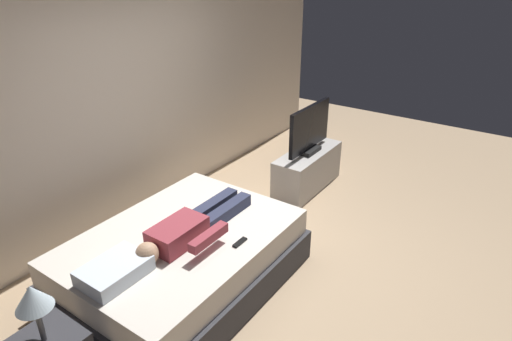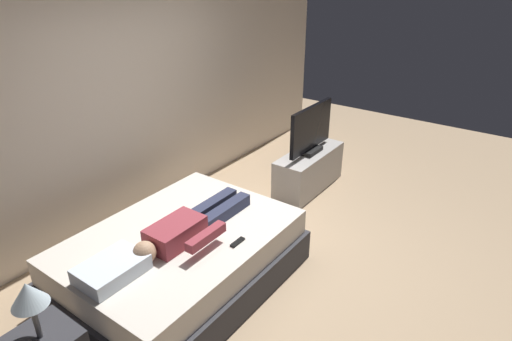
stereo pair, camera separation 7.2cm
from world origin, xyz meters
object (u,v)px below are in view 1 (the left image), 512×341
pillow (114,271)px  person (190,228)px  remote (240,242)px  lamp (33,298)px  bed (183,260)px  tv (310,130)px  tv_stand (307,170)px

pillow → person: size_ratio=0.38×
remote → lamp: lamp is taller
remote → lamp: bearing=164.6°
bed → lamp: bearing=-176.1°
person → lamp: (-1.33, 0.00, 0.23)m
person → pillow: bearing=172.7°
tv → lamp: size_ratio=2.10×
tv_stand → remote: bearing=-166.7°
person → remote: size_ratio=8.40×
remote → tv: size_ratio=0.17×
pillow → person: bearing=-7.3°
bed → lamp: size_ratio=4.76×
bed → person: bearing=-72.3°
lamp → tv: bearing=1.3°
pillow → remote: (0.86, -0.50, -0.05)m
bed → remote: size_ratio=13.33×
person → tv_stand: (2.22, 0.09, -0.37)m
person → tv: (2.22, 0.09, 0.16)m
bed → tv_stand: (2.25, -0.01, -0.01)m
bed → tv_stand: bed is taller
pillow → lamp: lamp is taller
pillow → remote: 0.99m
remote → tv_stand: size_ratio=0.14×
bed → person: size_ratio=1.59×
tv → lamp: tv is taller
tv_stand → tv: tv is taller
person → remote: (0.15, -0.40, -0.07)m
bed → lamp: 1.43m
tv → person: bearing=-177.8°
remote → lamp: size_ratio=0.36×
bed → tv: (2.25, -0.01, 0.52)m
person → tv: size_ratio=1.43×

